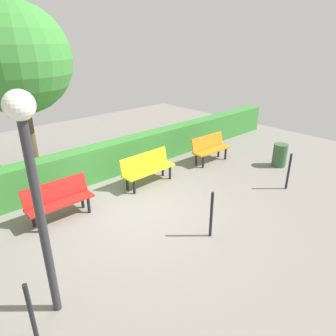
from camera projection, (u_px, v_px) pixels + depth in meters
name	position (u px, v px, depth m)	size (l,w,h in m)	color
ground_plane	(133.00, 211.00, 7.21)	(17.93, 17.93, 0.00)	gray
bench_orange	(210.00, 148.00, 9.88)	(1.39, 0.51, 0.86)	orange
bench_yellow	(147.00, 167.00, 8.38)	(1.61, 0.50, 0.86)	yellow
bench_red	(59.00, 199.00, 6.75)	(1.46, 0.48, 0.86)	red
hedge_row	(122.00, 155.00, 9.20)	(13.93, 0.51, 0.97)	#387F33
tree_near	(16.00, 60.00, 7.67)	(2.75, 2.75, 4.63)	brown
railing_post_near	(289.00, 172.00, 8.07)	(0.06, 0.06, 1.00)	black
railing_post_mid	(211.00, 215.00, 6.11)	(0.06, 0.06, 1.00)	black
railing_post_far	(32.00, 315.00, 3.91)	(0.06, 0.06, 1.00)	black
lamp_post	(31.00, 168.00, 3.72)	(0.36, 0.36, 3.24)	#2D2D33
trash_bin	(280.00, 155.00, 9.59)	(0.43, 0.43, 0.71)	#385938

